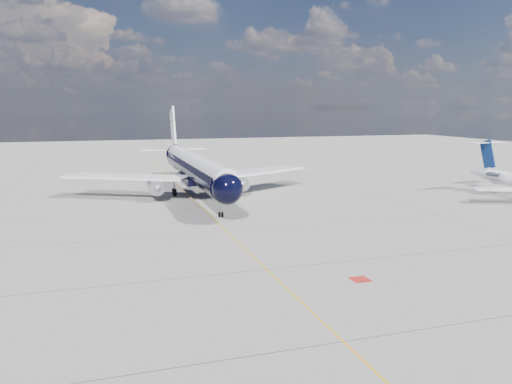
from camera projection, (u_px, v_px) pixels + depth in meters
The scene contains 4 objects.
ground at pixel (195, 202), 78.50m from camera, with size 320.00×320.00×0.00m, color gray.
taxiway_centerline at pixel (201, 208), 73.80m from camera, with size 0.16×160.00×0.01m, color #E59F0C.
red_marking at pixel (360, 279), 42.94m from camera, with size 1.60×1.60×0.01m, color maroon.
main_airliner at pixel (194, 167), 84.38m from camera, with size 42.80×51.93×15.04m.
Camera 1 is at (-14.20, -46.44, 14.59)m, focal length 35.00 mm.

